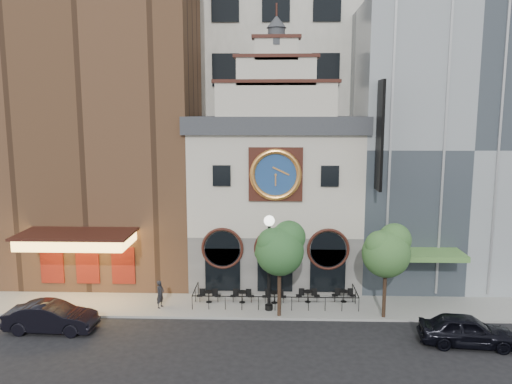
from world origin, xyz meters
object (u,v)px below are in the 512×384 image
at_px(tree_left, 280,247).
at_px(bistro_1, 242,296).
at_px(car_left, 51,317).
at_px(bistro_4, 344,295).
at_px(car_right, 467,330).
at_px(tree_right, 387,250).
at_px(bistro_2, 274,296).
at_px(bistro_0, 209,296).
at_px(pedestrian, 160,294).
at_px(bistro_3, 308,295).
at_px(lamppost, 269,252).

bearing_deg(tree_left, bistro_1, 140.57).
height_order(bistro_1, car_left, car_left).
bearing_deg(bistro_1, tree_left, -39.43).
bearing_deg(bistro_4, car_right, -44.46).
bearing_deg(tree_right, bistro_2, 163.54).
relative_size(bistro_1, car_left, 0.30).
bearing_deg(bistro_4, bistro_1, -177.16).
height_order(bistro_0, pedestrian, pedestrian).
bearing_deg(tree_right, car_right, -42.43).
bearing_deg(bistro_0, bistro_3, 2.23).
distance_m(bistro_0, bistro_3, 6.58).
relative_size(bistro_4, car_right, 0.31).
distance_m(bistro_1, pedestrian, 5.35).
bearing_deg(tree_right, lamppost, 173.17).
distance_m(car_right, car_left, 23.49).
distance_m(bistro_4, tree_left, 6.25).
bearing_deg(car_left, bistro_1, -66.14).
xyz_separation_m(bistro_4, car_left, (-17.60, -4.76, 0.24)).
height_order(pedestrian, lamppost, lamppost).
bearing_deg(tree_right, bistro_3, 153.68).
height_order(bistro_1, bistro_2, same).
height_order(bistro_1, bistro_4, same).
height_order(bistro_4, lamppost, lamppost).
xyz_separation_m(bistro_4, tree_left, (-4.28, -2.37, 3.89)).
relative_size(bistro_3, pedestrian, 0.88).
bearing_deg(bistro_1, bistro_0, -179.09).
distance_m(bistro_0, car_left, 9.69).
distance_m(pedestrian, tree_right, 14.58).
height_order(bistro_1, car_right, car_right).
relative_size(bistro_3, car_left, 0.30).
xyz_separation_m(bistro_3, lamppost, (-2.58, -1.40, 3.34)).
relative_size(pedestrian, tree_left, 0.30).
bearing_deg(bistro_0, bistro_1, 0.91).
relative_size(bistro_2, pedestrian, 0.88).
height_order(bistro_0, lamppost, lamppost).
distance_m(bistro_1, tree_left, 5.04).
bearing_deg(bistro_2, bistro_4, 4.49).
bearing_deg(bistro_3, car_right, -34.33).
distance_m(car_left, tree_right, 20.22).
bearing_deg(lamppost, car_right, 0.45).
relative_size(bistro_0, tree_left, 0.27).
xyz_separation_m(bistro_0, tree_right, (11.13, -2.00, 3.80)).
bearing_deg(tree_left, bistro_4, 28.93).
bearing_deg(tree_left, tree_right, -0.01).
relative_size(bistro_0, car_left, 0.30).
height_order(bistro_0, bistro_2, same).
relative_size(bistro_3, bistro_4, 1.00).
bearing_deg(bistro_0, tree_left, -23.07).
height_order(lamppost, tree_left, lamppost).
xyz_separation_m(bistro_4, pedestrian, (-11.99, -1.34, 0.43)).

